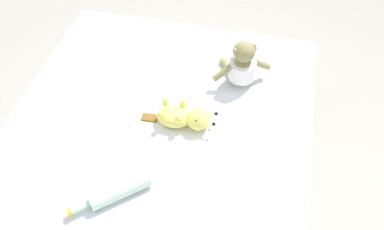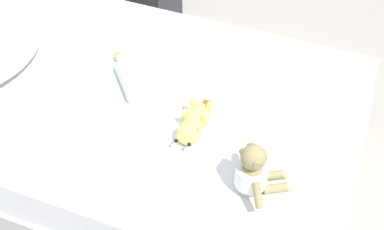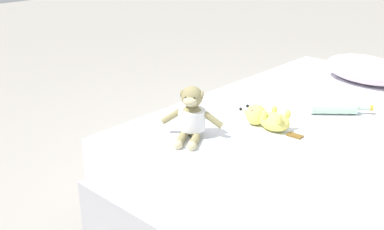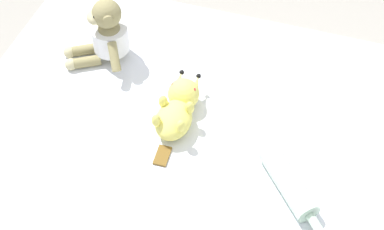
{
  "view_description": "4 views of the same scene",
  "coord_description": "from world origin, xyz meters",
  "px_view_note": "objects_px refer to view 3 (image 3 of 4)",
  "views": [
    {
      "loc": [
        -0.37,
        0.67,
        1.76
      ],
      "look_at": [
        -0.14,
        -0.32,
        0.55
      ],
      "focal_mm": 35.95,
      "sensor_mm": 36.0,
      "label": 1
    },
    {
      "loc": [
        -1.51,
        -0.85,
        2.15
      ],
      "look_at": [
        -0.11,
        -0.31,
        0.57
      ],
      "focal_mm": 50.17,
      "sensor_mm": 36.0,
      "label": 2
    },
    {
      "loc": [
        0.99,
        -2.03,
        1.34
      ],
      "look_at": [
        -0.3,
        -0.62,
        0.57
      ],
      "focal_mm": 43.29,
      "sensor_mm": 36.0,
      "label": 3
    },
    {
      "loc": [
        0.89,
        0.04,
        1.8
      ],
      "look_at": [
        -0.05,
        -0.26,
        0.58
      ],
      "focal_mm": 50.47,
      "sensor_mm": 36.0,
      "label": 4
    }
  ],
  "objects_px": {
    "pillow": "(366,70)",
    "plush_monkey": "(191,117)",
    "bed": "(315,157)",
    "glass_bottle": "(335,107)",
    "plush_yellow_creature": "(267,118)"
  },
  "relations": [
    {
      "from": "bed",
      "to": "plush_monkey",
      "type": "bearing_deg",
      "value": -115.34
    },
    {
      "from": "bed",
      "to": "plush_monkey",
      "type": "distance_m",
      "value": 0.78
    },
    {
      "from": "glass_bottle",
      "to": "pillow",
      "type": "bearing_deg",
      "value": 100.32
    },
    {
      "from": "bed",
      "to": "plush_yellow_creature",
      "type": "xyz_separation_m",
      "value": [
        -0.11,
        -0.32,
        0.29
      ]
    },
    {
      "from": "plush_monkey",
      "to": "glass_bottle",
      "type": "bearing_deg",
      "value": 63.53
    },
    {
      "from": "pillow",
      "to": "plush_monkey",
      "type": "height_order",
      "value": "plush_monkey"
    },
    {
      "from": "bed",
      "to": "pillow",
      "type": "height_order",
      "value": "pillow"
    },
    {
      "from": "plush_yellow_creature",
      "to": "glass_bottle",
      "type": "bearing_deg",
      "value": 67.82
    },
    {
      "from": "bed",
      "to": "plush_monkey",
      "type": "relative_size",
      "value": 7.75
    },
    {
      "from": "bed",
      "to": "glass_bottle",
      "type": "xyz_separation_m",
      "value": [
        0.05,
        0.06,
        0.27
      ]
    },
    {
      "from": "plush_yellow_creature",
      "to": "glass_bottle",
      "type": "distance_m",
      "value": 0.41
    },
    {
      "from": "bed",
      "to": "plush_yellow_creature",
      "type": "bearing_deg",
      "value": -108.87
    },
    {
      "from": "bed",
      "to": "plush_monkey",
      "type": "height_order",
      "value": "plush_monkey"
    },
    {
      "from": "pillow",
      "to": "plush_monkey",
      "type": "relative_size",
      "value": 2.13
    },
    {
      "from": "pillow",
      "to": "plush_monkey",
      "type": "distance_m",
      "value": 1.33
    }
  ]
}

